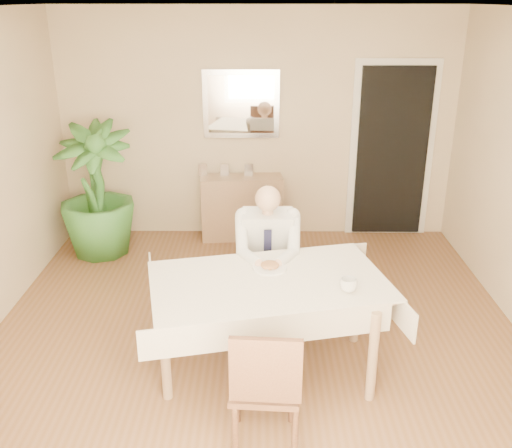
{
  "coord_description": "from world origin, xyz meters",
  "views": [
    {
      "loc": [
        0.03,
        -3.95,
        2.66
      ],
      "look_at": [
        0.0,
        0.35,
        0.95
      ],
      "focal_mm": 40.0,
      "sensor_mm": 36.0,
      "label": 1
    }
  ],
  "objects_px": {
    "chair_far": "(267,261)",
    "seated_man": "(268,254)",
    "potted_palm": "(96,190)",
    "sideboard": "(242,207)",
    "chair_near": "(265,384)",
    "coffee_mug": "(349,285)",
    "dining_table": "(269,290)"
  },
  "relations": [
    {
      "from": "chair_near",
      "to": "sideboard",
      "type": "bearing_deg",
      "value": 97.96
    },
    {
      "from": "seated_man",
      "to": "chair_near",
      "type": "bearing_deg",
      "value": -91.18
    },
    {
      "from": "dining_table",
      "to": "potted_palm",
      "type": "xyz_separation_m",
      "value": [
        -1.83,
        2.12,
        0.06
      ]
    },
    {
      "from": "chair_far",
      "to": "sideboard",
      "type": "height_order",
      "value": "chair_far"
    },
    {
      "from": "dining_table",
      "to": "coffee_mug",
      "type": "bearing_deg",
      "value": -28.76
    },
    {
      "from": "coffee_mug",
      "to": "dining_table",
      "type": "bearing_deg",
      "value": 163.89
    },
    {
      "from": "sideboard",
      "to": "dining_table",
      "type": "bearing_deg",
      "value": -88.86
    },
    {
      "from": "dining_table",
      "to": "potted_palm",
      "type": "distance_m",
      "value": 2.8
    },
    {
      "from": "seated_man",
      "to": "dining_table",
      "type": "bearing_deg",
      "value": -90.0
    },
    {
      "from": "sideboard",
      "to": "potted_palm",
      "type": "relative_size",
      "value": 0.64
    },
    {
      "from": "chair_near",
      "to": "potted_palm",
      "type": "height_order",
      "value": "potted_palm"
    },
    {
      "from": "chair_far",
      "to": "chair_near",
      "type": "bearing_deg",
      "value": -97.58
    },
    {
      "from": "chair_far",
      "to": "coffee_mug",
      "type": "height_order",
      "value": "chair_far"
    },
    {
      "from": "potted_palm",
      "to": "sideboard",
      "type": "bearing_deg",
      "value": 16.27
    },
    {
      "from": "chair_far",
      "to": "potted_palm",
      "type": "xyz_separation_m",
      "value": [
        -1.83,
        1.24,
        0.24
      ]
    },
    {
      "from": "dining_table",
      "to": "seated_man",
      "type": "relative_size",
      "value": 1.55
    },
    {
      "from": "dining_table",
      "to": "chair_far",
      "type": "distance_m",
      "value": 0.9
    },
    {
      "from": "dining_table",
      "to": "coffee_mug",
      "type": "distance_m",
      "value": 0.59
    },
    {
      "from": "potted_palm",
      "to": "dining_table",
      "type": "bearing_deg",
      "value": -49.21
    },
    {
      "from": "chair_near",
      "to": "sideboard",
      "type": "xyz_separation_m",
      "value": [
        -0.25,
        3.45,
        -0.13
      ]
    },
    {
      "from": "chair_near",
      "to": "coffee_mug",
      "type": "height_order",
      "value": "chair_near"
    },
    {
      "from": "chair_far",
      "to": "coffee_mug",
      "type": "relative_size",
      "value": 7.26
    },
    {
      "from": "chair_far",
      "to": "seated_man",
      "type": "height_order",
      "value": "seated_man"
    },
    {
      "from": "chair_near",
      "to": "chair_far",
      "type": "bearing_deg",
      "value": 92.84
    },
    {
      "from": "seated_man",
      "to": "coffee_mug",
      "type": "bearing_deg",
      "value": -53.64
    },
    {
      "from": "chair_far",
      "to": "sideboard",
      "type": "distance_m",
      "value": 1.72
    },
    {
      "from": "sideboard",
      "to": "potted_palm",
      "type": "xyz_separation_m",
      "value": [
        -1.55,
        -0.45,
        0.36
      ]
    },
    {
      "from": "chair_far",
      "to": "seated_man",
      "type": "distance_m",
      "value": 0.35
    },
    {
      "from": "coffee_mug",
      "to": "potted_palm",
      "type": "bearing_deg",
      "value": 136.27
    },
    {
      "from": "chair_far",
      "to": "seated_man",
      "type": "bearing_deg",
      "value": -96.59
    },
    {
      "from": "coffee_mug",
      "to": "chair_far",
      "type": "bearing_deg",
      "value": 118.1
    },
    {
      "from": "chair_far",
      "to": "coffee_mug",
      "type": "distance_m",
      "value": 1.22
    }
  ]
}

